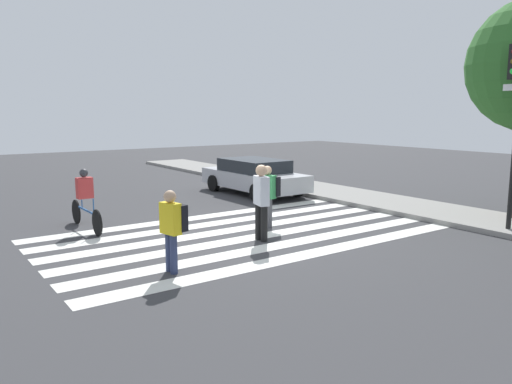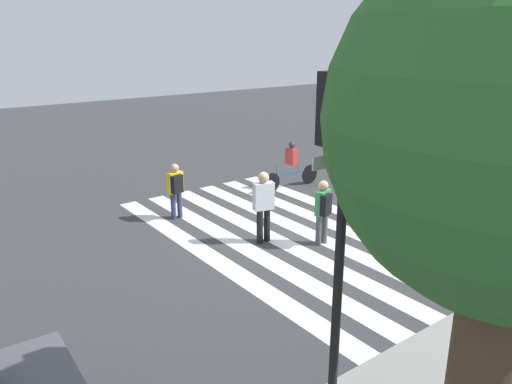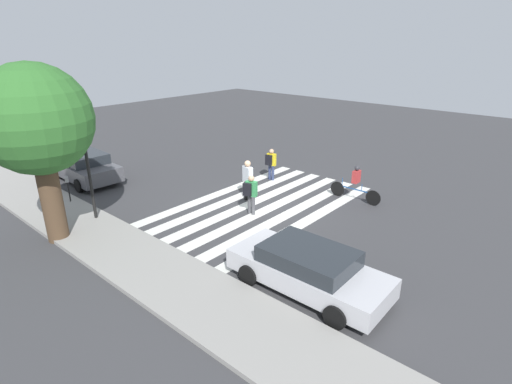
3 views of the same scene
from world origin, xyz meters
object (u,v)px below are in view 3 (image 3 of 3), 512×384
parking_meter (67,183)px  pedestrian_adult_tall_backpack (248,178)px  traffic_light (86,136)px  pedestrian_adult_yellow_jacket (271,162)px  street_tree (36,122)px  car_parked_dark_suv (308,268)px  car_parked_silver_sedan (84,166)px  cyclist_mid_street (356,182)px  pedestrian_child_with_backpack (250,192)px

parking_meter → pedestrian_adult_tall_backpack: bearing=-135.6°
traffic_light → pedestrian_adult_yellow_jacket: bearing=-104.7°
street_tree → pedestrian_adult_yellow_jacket: (-1.68, -10.05, -3.31)m
pedestrian_adult_tall_backpack → pedestrian_adult_yellow_jacket: bearing=124.0°
street_tree → pedestrian_adult_tall_backpack: (-2.65, -7.24, -3.22)m
street_tree → pedestrian_adult_yellow_jacket: bearing=-99.5°
pedestrian_adult_yellow_jacket → car_parked_dark_suv: bearing=-56.1°
street_tree → car_parked_silver_sedan: 7.45m
cyclist_mid_street → parking_meter: bearing=42.2°
parking_meter → traffic_light: bearing=-180.0°
car_parked_silver_sedan → parking_meter: bearing=143.8°
pedestrian_adult_yellow_jacket → car_parked_dark_suv: size_ratio=0.35×
pedestrian_adult_yellow_jacket → cyclist_mid_street: cyclist_mid_street is taller
parking_meter → cyclist_mid_street: (-9.15, -8.55, -0.11)m
pedestrian_child_with_backpack → parking_meter: bearing=-165.5°
pedestrian_adult_tall_backpack → parking_meter: bearing=-120.6°
car_parked_dark_suv → parking_meter: bearing=7.1°
pedestrian_adult_yellow_jacket → cyclist_mid_street: bearing=-7.7°
cyclist_mid_street → car_parked_silver_sedan: size_ratio=0.54×
street_tree → cyclist_mid_street: bearing=-121.1°
parking_meter → cyclist_mid_street: bearing=-136.9°
parking_meter → car_parked_dark_suv: (-11.38, -1.53, -0.29)m
parking_meter → car_parked_dark_suv: 11.49m
car_parked_silver_sedan → cyclist_mid_street: bearing=-148.6°
pedestrian_adult_tall_backpack → cyclist_mid_street: 4.77m
pedestrian_adult_yellow_jacket → car_parked_silver_sedan: bearing=-149.9°
pedestrian_adult_yellow_jacket → traffic_light: bearing=-116.2°
traffic_light → car_parked_silver_sedan: traffic_light is taller
parking_meter → cyclist_mid_street: cyclist_mid_street is taller
parking_meter → car_parked_dark_suv: size_ratio=0.28×
pedestrian_adult_yellow_jacket → pedestrian_child_with_backpack: bearing=-73.5°
pedestrian_adult_tall_backpack → car_parked_silver_sedan: size_ratio=0.41×
street_tree → parking_meter: bearing=-32.0°
traffic_light → cyclist_mid_street: 11.18m
parking_meter → car_parked_silver_sedan: size_ratio=0.29×
traffic_light → parking_meter: (2.42, 0.00, -2.45)m
pedestrian_adult_yellow_jacket → pedestrian_child_with_backpack: (-2.05, 3.84, 0.03)m
traffic_light → pedestrian_adult_yellow_jacket: 8.87m
pedestrian_adult_yellow_jacket → car_parked_dark_suv: 9.56m
cyclist_mid_street → car_parked_dark_suv: 7.36m
traffic_light → car_parked_dark_suv: size_ratio=1.05×
pedestrian_adult_tall_backpack → car_parked_dark_suv: pedestrian_adult_tall_backpack is taller
traffic_light → cyclist_mid_street: bearing=-128.2°
car_parked_silver_sedan → pedestrian_child_with_backpack: bearing=-163.1°
pedestrian_adult_tall_backpack → car_parked_dark_suv: 7.03m
pedestrian_adult_tall_backpack → cyclist_mid_street: (-3.61, -3.12, -0.18)m
pedestrian_adult_tall_backpack → street_tree: bearing=-95.1°
pedestrian_child_with_backpack → cyclist_mid_street: 4.85m
parking_meter → pedestrian_adult_tall_backpack: (-5.54, -5.43, 0.07)m
cyclist_mid_street → car_parked_silver_sedan: cyclist_mid_street is taller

